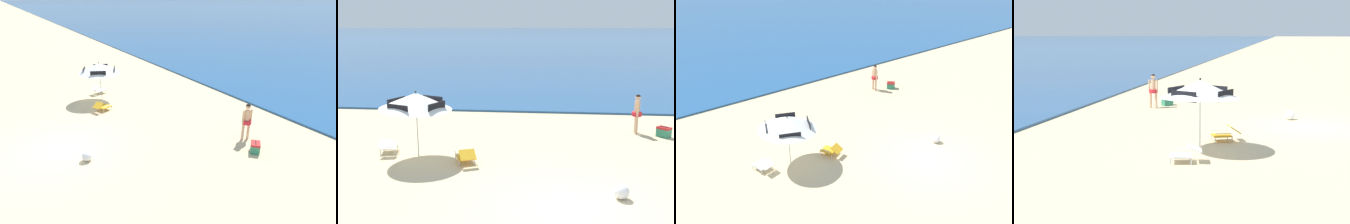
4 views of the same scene
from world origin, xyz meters
TOP-DOWN VIEW (x-y plane):
  - ground_plane at (0.00, 0.00)m, footprint 800.00×800.00m
  - beach_umbrella_striped_main at (-4.73, 3.31)m, footprint 2.47×2.45m
  - lounge_chair_under_umbrella at (-3.00, 2.75)m, footprint 0.85×1.03m
  - lounge_chair_beside_umbrella at (-5.86, 3.50)m, footprint 0.71×0.97m
  - person_standing_near_shore at (3.18, 6.94)m, footprint 0.39×0.48m
  - cooler_box at (4.16, 6.51)m, footprint 0.60×0.60m
  - beach_ball at (1.43, 0.68)m, footprint 0.39×0.39m

SIDE VIEW (x-z plane):
  - ground_plane at x=0.00m, z-range 0.00..0.00m
  - beach_ball at x=1.43m, z-range 0.00..0.39m
  - cooler_box at x=4.16m, z-range -0.01..0.42m
  - lounge_chair_under_umbrella at x=-3.00m, z-range 0.01..0.53m
  - lounge_chair_beside_umbrella at x=-5.86m, z-range 0.02..0.53m
  - person_standing_near_shore at x=3.18m, z-range 0.13..1.74m
  - beach_umbrella_striped_main at x=-4.73m, z-range 0.79..3.02m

